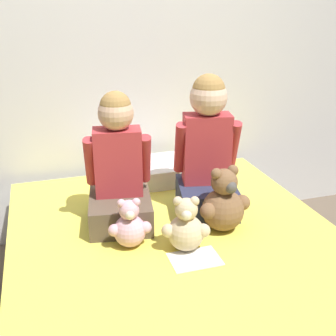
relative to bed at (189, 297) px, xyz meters
The scene contains 10 objects.
ground_plane 0.22m from the bed, ahead, with size 14.00×14.00×0.00m, color brown.
wall_behind_bed 1.52m from the bed, 90.00° to the left, with size 8.00×0.06×2.50m.
bed is the anchor object (origin of this frame).
child_on_left 0.66m from the bed, 119.33° to the left, with size 0.34×0.39×0.64m.
child_on_right 0.70m from the bed, 59.78° to the left, with size 0.36×0.37×0.69m.
teddy_bear_held_by_left_child 0.42m from the bed, 146.34° to the left, with size 0.19×0.14×0.23m.
teddy_bear_held_by_right_child 0.45m from the bed, 36.05° to the left, with size 0.26×0.20×0.32m.
teddy_bear_between_children 0.33m from the bed, 92.16° to the left, with size 0.20×0.16×0.25m.
pillow_at_headboard 0.87m from the bed, 90.00° to the left, with size 0.55×0.34×0.11m.
sign_card 0.23m from the bed, 77.55° to the right, with size 0.21×0.15×0.00m.
Camera 1 is at (-0.54, -1.43, 1.45)m, focal length 45.00 mm.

